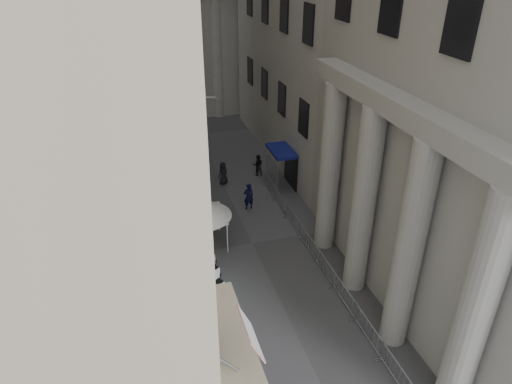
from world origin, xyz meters
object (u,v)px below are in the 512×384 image
security_tent (201,210)px  pedestrian_a (249,196)px  info_kiosk (204,276)px  pedestrian_b (258,165)px  street_lamp (190,139)px

security_tent → pedestrian_a: bearing=41.3°
info_kiosk → pedestrian_a: size_ratio=0.85×
info_kiosk → pedestrian_a: (4.48, 7.43, 0.14)m
security_tent → pedestrian_b: (5.91, 8.28, -1.57)m
street_lamp → pedestrian_a: street_lamp is taller
info_kiosk → pedestrian_b: pedestrian_b is taller
security_tent → pedestrian_a: 5.27m
info_kiosk → pedestrian_b: bearing=86.0°
info_kiosk → security_tent: bearing=104.7°
security_tent → street_lamp: bearing=85.8°
info_kiosk → pedestrian_a: bearing=82.9°
security_tent → pedestrian_b: size_ratio=2.06×
street_lamp → pedestrian_a: size_ratio=3.75×
pedestrian_a → pedestrian_b: pedestrian_a is taller
security_tent → pedestrian_a: security_tent is taller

